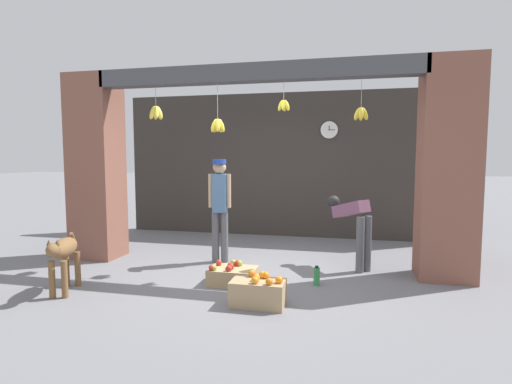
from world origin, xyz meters
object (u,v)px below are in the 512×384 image
object	(u,v)px
dog	(63,253)
fruit_crate_oranges	(258,292)
fruit_crate_apples	(233,275)
water_bottle	(317,276)
wall_clock	(329,130)
worker_stooping	(353,222)
shopkeeper	(220,203)

from	to	relation	value
dog	fruit_crate_oranges	size ratio (longest dim) A/B	1.39
fruit_crate_oranges	fruit_crate_apples	distance (m)	0.80
water_bottle	fruit_crate_oranges	bearing A→B (deg)	-124.33
wall_clock	fruit_crate_apples	bearing A→B (deg)	-108.22
worker_stooping	wall_clock	distance (m)	2.55
dog	fruit_crate_apples	world-z (taller)	dog
shopkeeper	wall_clock	distance (m)	2.90
shopkeeper	dog	bearing A→B (deg)	44.79
fruit_crate_oranges	wall_clock	size ratio (longest dim) A/B	1.66
worker_stooping	fruit_crate_oranges	world-z (taller)	worker_stooping
dog	water_bottle	xyz separation A→B (m)	(2.88, 0.93, -0.36)
dog	fruit_crate_oranges	xyz separation A→B (m)	(2.31, 0.11, -0.33)
fruit_crate_apples	water_bottle	distance (m)	1.05
fruit_crate_apples	water_bottle	world-z (taller)	fruit_crate_apples
shopkeeper	fruit_crate_oranges	size ratio (longest dim) A/B	2.69
worker_stooping	water_bottle	size ratio (longest dim) A/B	4.15
fruit_crate_apples	worker_stooping	bearing A→B (deg)	35.87
worker_stooping	fruit_crate_apples	size ratio (longest dim) A/B	1.73
dog	worker_stooping	bearing A→B (deg)	100.32
water_bottle	fruit_crate_apples	bearing A→B (deg)	-169.94
dog	fruit_crate_oranges	distance (m)	2.34
shopkeeper	worker_stooping	size ratio (longest dim) A/B	1.53
shopkeeper	water_bottle	xyz separation A→B (m)	(1.52, -0.79, -0.79)
worker_stooping	water_bottle	distance (m)	1.14
fruit_crate_apples	dog	bearing A→B (deg)	-157.85
fruit_crate_oranges	wall_clock	distance (m)	4.29
worker_stooping	fruit_crate_oranges	bearing A→B (deg)	-164.71
water_bottle	shopkeeper	bearing A→B (deg)	152.54
shopkeeper	worker_stooping	world-z (taller)	shopkeeper
shopkeeper	worker_stooping	distance (m)	1.97
worker_stooping	fruit_crate_apples	xyz separation A→B (m)	(-1.48, -1.07, -0.56)
wall_clock	shopkeeper	bearing A→B (deg)	-124.94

